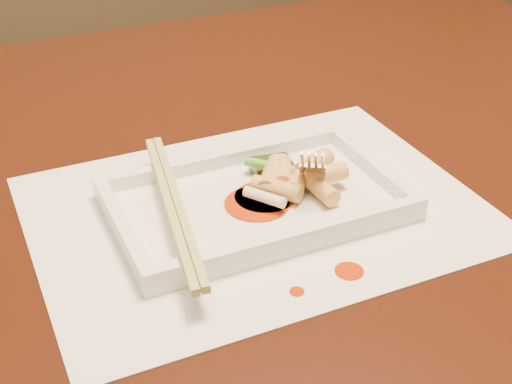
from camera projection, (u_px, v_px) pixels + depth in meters
name	position (u px, v px, depth m)	size (l,w,h in m)	color
table	(167.00, 262.00, 0.75)	(1.40, 0.90, 0.75)	black
placemat	(256.00, 209.00, 0.65)	(0.40, 0.30, 0.00)	white
sauce_splatter_a	(349.00, 271.00, 0.57)	(0.02, 0.02, 0.00)	#B42F05
sauce_splatter_b	(297.00, 291.00, 0.55)	(0.01, 0.01, 0.00)	#B42F05
plate_base	(256.00, 205.00, 0.65)	(0.26, 0.16, 0.01)	white
plate_rim_far	(225.00, 158.00, 0.70)	(0.26, 0.01, 0.01)	white
plate_rim_near	(293.00, 238.00, 0.59)	(0.26, 0.01, 0.01)	white
plate_rim_left	(122.00, 227.00, 0.60)	(0.01, 0.14, 0.01)	white
plate_rim_right	(373.00, 166.00, 0.69)	(0.01, 0.14, 0.01)	white
veg_piece	(272.00, 166.00, 0.69)	(0.04, 0.03, 0.01)	black
scallion_white	(265.00, 197.00, 0.63)	(0.01, 0.01, 0.04)	#EAEACC
scallion_green	(288.00, 169.00, 0.67)	(0.01, 0.01, 0.09)	#439D19
chopstick_a	(169.00, 206.00, 0.61)	(0.01, 0.24, 0.01)	tan
chopstick_b	(178.00, 204.00, 0.61)	(0.01, 0.24, 0.01)	tan
fork	(318.00, 106.00, 0.65)	(0.09, 0.10, 0.14)	silver
sauce_blob_0	(257.00, 204.00, 0.64)	(0.06, 0.06, 0.00)	#B42F05
sauce_blob_1	(265.00, 197.00, 0.65)	(0.06, 0.06, 0.00)	#B42F05
rice_cake_0	(320.00, 188.00, 0.65)	(0.02, 0.02, 0.04)	#EEC26F
rice_cake_1	(299.00, 180.00, 0.66)	(0.02, 0.02, 0.04)	#EEC26F
rice_cake_2	(315.00, 164.00, 0.67)	(0.02, 0.02, 0.04)	#EEC26F
rice_cake_3	(282.00, 173.00, 0.67)	(0.02, 0.02, 0.04)	#EEC26F
rice_cake_4	(272.00, 175.00, 0.67)	(0.02, 0.02, 0.05)	#EEC26F
rice_cake_5	(325.00, 175.00, 0.66)	(0.02, 0.02, 0.04)	#EEC26F
rice_cake_6	(277.00, 189.00, 0.65)	(0.02, 0.02, 0.05)	#EEC26F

